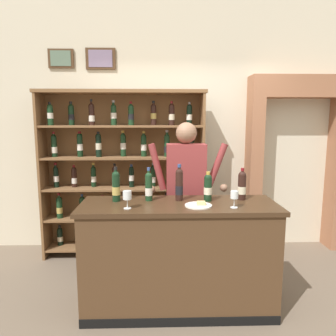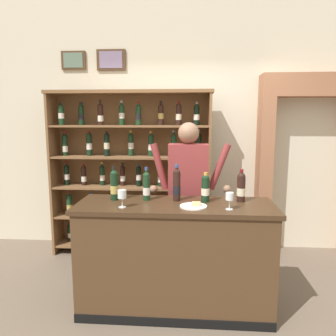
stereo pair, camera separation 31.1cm
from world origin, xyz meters
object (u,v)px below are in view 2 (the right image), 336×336
tasting_counter (175,257)px  cheese_plate (194,206)px  shopkeeper (188,184)px  tasting_bottle_riserva (205,188)px  tasting_bottle_chianti (146,186)px  wine_glass_spare (230,198)px  tasting_bottle_bianco (241,187)px  wine_shelf (131,169)px  tasting_bottle_rosso (114,185)px  wine_glass_center (122,195)px  tasting_bottle_prosecco (177,185)px

tasting_counter → cheese_plate: bearing=-28.9°
shopkeeper → tasting_bottle_riserva: size_ratio=6.30×
shopkeeper → tasting_bottle_chianti: bearing=-130.5°
tasting_bottle_chianti → wine_glass_spare: 0.77m
tasting_counter → cheese_plate: cheese_plate is taller
tasting_bottle_bianco → cheese_plate: (-0.43, -0.22, -0.13)m
tasting_counter → tasting_bottle_riserva: tasting_bottle_riserva is taller
tasting_bottle_riserva → wine_glass_spare: tasting_bottle_riserva is taller
tasting_bottle_riserva → cheese_plate: (-0.10, -0.18, -0.12)m
cheese_plate → wine_shelf: bearing=120.8°
tasting_counter → tasting_bottle_chianti: tasting_bottle_chianti is taller
tasting_bottle_chianti → tasting_bottle_bianco: 0.86m
wine_shelf → tasting_bottle_bianco: bearing=-42.3°
cheese_plate → shopkeeper: bearing=94.9°
tasting_bottle_rosso → cheese_plate: 0.77m
tasting_bottle_riserva → wine_glass_center: bearing=-161.6°
tasting_bottle_riserva → tasting_bottle_bianco: size_ratio=0.91×
tasting_bottle_chianti → tasting_bottle_prosecco: (0.28, -0.00, 0.02)m
tasting_counter → shopkeeper: 0.80m
wine_shelf → wine_glass_spare: bearing=-51.9°
wine_shelf → shopkeeper: (0.73, -0.67, -0.05)m
tasting_bottle_riserva → wine_glass_spare: (0.19, -0.24, -0.03)m
tasting_bottle_rosso → shopkeeper: bearing=34.2°
tasting_bottle_rosso → tasting_bottle_prosecco: size_ratio=0.94×
wine_shelf → tasting_bottle_bianco: (1.22, -1.11, 0.02)m
wine_shelf → tasting_bottle_riserva: 1.45m
wine_shelf → wine_glass_center: size_ratio=13.65×
shopkeeper → wine_glass_spare: bearing=-63.8°
tasting_bottle_rosso → tasting_bottle_riserva: bearing=-0.8°
wine_shelf → tasting_bottle_bianco: size_ratio=7.00×
tasting_bottle_chianti → tasting_bottle_prosecco: bearing=-0.7°
tasting_bottle_prosecco → wine_shelf: bearing=119.5°
wine_shelf → wine_glass_spare: wine_shelf is taller
shopkeeper → cheese_plate: bearing=-85.1°
tasting_counter → wine_glass_spare: wine_glass_spare is taller
wine_glass_spare → wine_shelf: bearing=128.1°
wine_glass_spare → wine_glass_center: size_ratio=0.95×
tasting_counter → tasting_bottle_chianti: 0.70m
cheese_plate → tasting_bottle_chianti: bearing=154.7°
wine_shelf → tasting_bottle_rosso: (0.06, -1.13, 0.03)m
tasting_bottle_rosso → tasting_bottle_bianco: (1.16, 0.03, -0.01)m
tasting_bottle_chianti → wine_glass_spare: bearing=-19.8°
wine_glass_spare → tasting_bottle_rosso: bearing=166.4°
shopkeeper → wine_glass_center: bearing=-127.9°
tasting_bottle_prosecco → tasting_bottle_riserva: 0.26m
wine_glass_spare → tasting_bottle_prosecco: bearing=150.0°
shopkeeper → tasting_bottle_riserva: 0.50m
wine_glass_center → tasting_bottle_rosso: bearing=116.7°
wine_shelf → cheese_plate: bearing=-59.2°
wine_glass_spare → cheese_plate: size_ratio=0.62×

